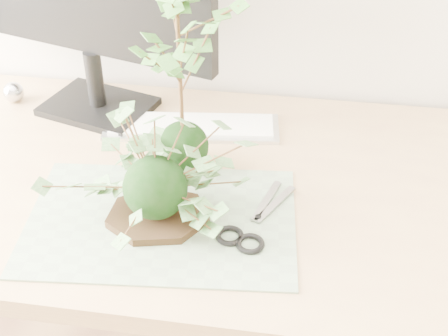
{
  "coord_description": "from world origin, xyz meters",
  "views": [
    {
      "loc": [
        0.13,
        0.29,
        1.47
      ],
      "look_at": [
        0.0,
        1.14,
        0.84
      ],
      "focal_mm": 50.0,
      "sensor_mm": 36.0,
      "label": 1
    }
  ],
  "objects_px": {
    "maple_kokedama": "(178,30)",
    "keyboard": "(192,126)",
    "desk": "(213,215)",
    "ivy_kokedama": "(153,162)"
  },
  "relations": [
    {
      "from": "ivy_kokedama",
      "to": "maple_kokedama",
      "type": "height_order",
      "value": "maple_kokedama"
    },
    {
      "from": "desk",
      "to": "ivy_kokedama",
      "type": "xyz_separation_m",
      "value": [
        -0.08,
        -0.13,
        0.22
      ]
    },
    {
      "from": "desk",
      "to": "keyboard",
      "type": "bearing_deg",
      "value": 113.46
    },
    {
      "from": "ivy_kokedama",
      "to": "desk",
      "type": "bearing_deg",
      "value": 59.59
    },
    {
      "from": "desk",
      "to": "ivy_kokedama",
      "type": "relative_size",
      "value": 4.06
    },
    {
      "from": "maple_kokedama",
      "to": "keyboard",
      "type": "distance_m",
      "value": 0.32
    },
    {
      "from": "maple_kokedama",
      "to": "keyboard",
      "type": "bearing_deg",
      "value": 95.12
    },
    {
      "from": "desk",
      "to": "maple_kokedama",
      "type": "relative_size",
      "value": 3.85
    },
    {
      "from": "desk",
      "to": "ivy_kokedama",
      "type": "bearing_deg",
      "value": -120.41
    },
    {
      "from": "maple_kokedama",
      "to": "keyboard",
      "type": "relative_size",
      "value": 1.07
    }
  ]
}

